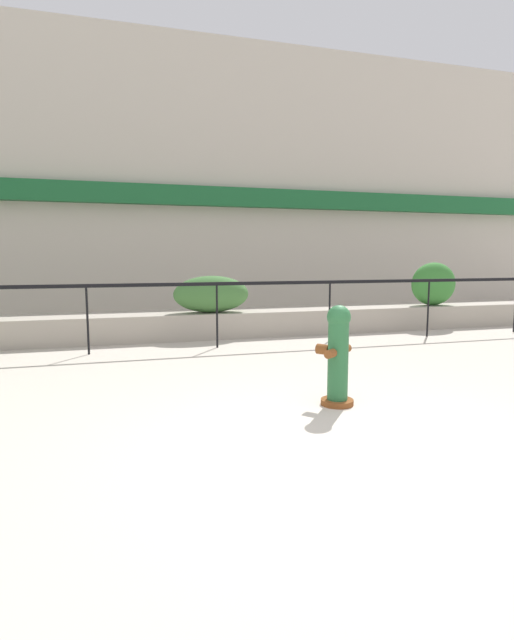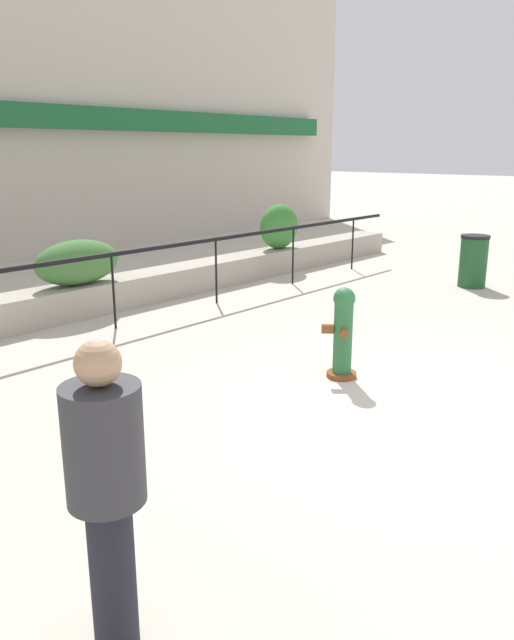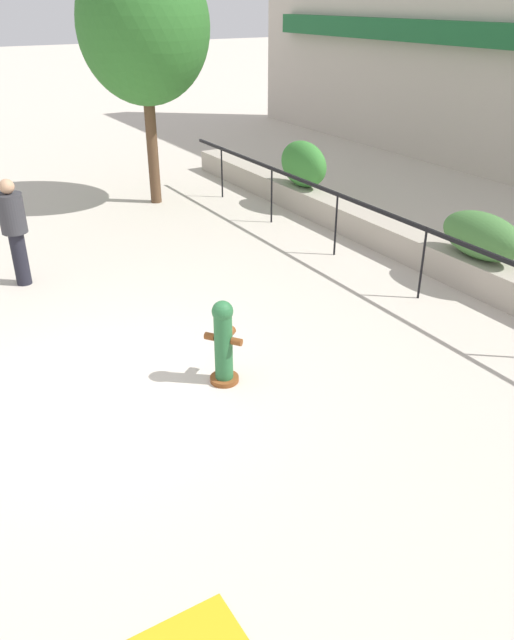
% 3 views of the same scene
% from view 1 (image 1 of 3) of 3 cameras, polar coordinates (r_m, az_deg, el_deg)
% --- Properties ---
extents(ground_plane, '(120.00, 120.00, 0.00)m').
position_cam_1_polar(ground_plane, '(4.30, 9.82, -14.50)').
color(ground_plane, beige).
extents(building_facade, '(30.00, 1.36, 8.00)m').
position_cam_1_polar(building_facade, '(15.84, -10.34, 15.85)').
color(building_facade, beige).
rests_on(building_facade, ground).
extents(planter_wall_low, '(18.00, 0.70, 0.50)m').
position_cam_1_polar(planter_wall_low, '(9.83, -5.92, -0.60)').
color(planter_wall_low, '#ADA393').
rests_on(planter_wall_low, ground).
extents(fence_railing_segment, '(15.00, 0.05, 1.15)m').
position_cam_1_polar(fence_railing_segment, '(8.68, -4.62, 3.47)').
color(fence_railing_segment, black).
rests_on(fence_railing_segment, ground).
extents(hedge_bush_1, '(1.49, 0.70, 0.72)m').
position_cam_1_polar(hedge_bush_1, '(9.79, -5.24, 2.96)').
color(hedge_bush_1, '#427538').
rests_on(hedge_bush_1, planter_wall_low).
extents(hedge_bush_2, '(1.08, 0.60, 0.96)m').
position_cam_1_polar(hedge_bush_2, '(11.87, 19.52, 3.91)').
color(hedge_bush_2, '#387F33').
rests_on(hedge_bush_2, planter_wall_low).
extents(fire_hydrant, '(0.49, 0.49, 1.08)m').
position_cam_1_polar(fire_hydrant, '(5.40, 9.21, -3.90)').
color(fire_hydrant, brown).
rests_on(fire_hydrant, ground).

